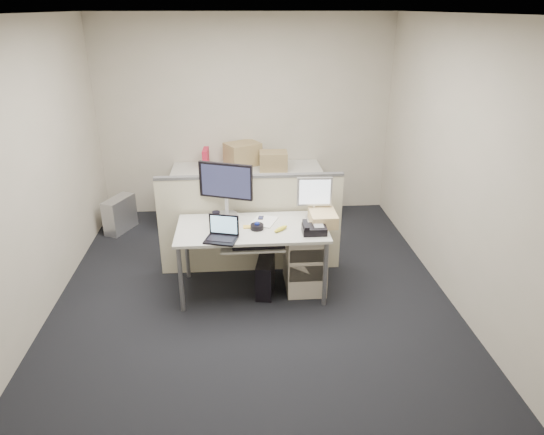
{
  "coord_description": "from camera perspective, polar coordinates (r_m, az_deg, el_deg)",
  "views": [
    {
      "loc": [
        -0.13,
        -4.4,
        2.76
      ],
      "look_at": [
        0.21,
        0.15,
        0.76
      ],
      "focal_mm": 32.0,
      "sensor_mm": 36.0,
      "label": 1
    }
  ],
  "objects": [
    {
      "name": "laptop",
      "position": [
        4.54,
        -6.06,
        -1.47
      ],
      "size": [
        0.34,
        0.29,
        0.22
      ],
      "primitive_type": "cube",
      "rotation": [
        0.0,
        0.0,
        -0.28
      ],
      "color": "black",
      "rests_on": "desk"
    },
    {
      "name": "cubicle_partition",
      "position": [
        5.32,
        -2.52,
        -0.9
      ],
      "size": [
        2.0,
        0.06,
        1.1
      ],
      "primitive_type": "cube",
      "color": "beige",
      "rests_on": "floor"
    },
    {
      "name": "travel_mug",
      "position": [
        4.83,
        -6.56,
        -0.31
      ],
      "size": [
        0.09,
        0.09,
        0.16
      ],
      "primitive_type": "cylinder",
      "rotation": [
        0.0,
        0.0,
        -0.28
      ],
      "color": "black",
      "rests_on": "desk"
    },
    {
      "name": "red_binder",
      "position": [
        6.66,
        -7.79,
        6.84
      ],
      "size": [
        0.08,
        0.3,
        0.27
      ],
      "primitive_type": "cube",
      "rotation": [
        0.0,
        0.0,
        -0.04
      ],
      "color": "#BC1B35",
      "rests_on": "back_counter"
    },
    {
      "name": "banana",
      "position": [
        4.75,
        1.03,
        -1.33
      ],
      "size": [
        0.17,
        0.16,
        0.04
      ],
      "primitive_type": "ellipsoid",
      "rotation": [
        0.0,
        0.0,
        0.75
      ],
      "color": "#FFEF46",
      "rests_on": "desk"
    },
    {
      "name": "pc_tower_desk",
      "position": [
        5.05,
        -0.78,
        -6.93
      ],
      "size": [
        0.23,
        0.42,
        0.38
      ],
      "primitive_type": "cube",
      "rotation": [
        0.0,
        0.0,
        -0.17
      ],
      "color": "black",
      "rests_on": "floor"
    },
    {
      "name": "ceiling",
      "position": [
        4.4,
        -2.85,
        22.86
      ],
      "size": [
        4.0,
        4.5,
        0.01
      ],
      "primitive_type": "cube",
      "color": "white",
      "rests_on": "ground"
    },
    {
      "name": "drawer_pedestal",
      "position": [
        5.11,
        3.87,
        -4.84
      ],
      "size": [
        0.4,
        0.55,
        0.65
      ],
      "primitive_type": "cube",
      "color": "beige",
      "rests_on": "floor"
    },
    {
      "name": "keyboard",
      "position": [
        4.68,
        -1.66,
        -3.2
      ],
      "size": [
        0.51,
        0.19,
        0.03
      ],
      "primitive_type": "cube",
      "rotation": [
        0.0,
        0.0,
        0.03
      ],
      "color": "black",
      "rests_on": "keyboard_tray"
    },
    {
      "name": "keyboard_tray",
      "position": [
        4.73,
        -2.28,
        -3.27
      ],
      "size": [
        0.62,
        0.32,
        0.02
      ],
      "primitive_type": "cube",
      "color": "#ADAAA1",
      "rests_on": "desk"
    },
    {
      "name": "sticky_pad",
      "position": [
        4.84,
        -2.98,
        -1.1
      ],
      "size": [
        0.07,
        0.07,
        0.01
      ],
      "primitive_type": "cube",
      "rotation": [
        0.0,
        0.0,
        0.01
      ],
      "color": "yellow",
      "rests_on": "desk"
    },
    {
      "name": "wall_front",
      "position": [
        2.57,
        -0.78,
        -9.58
      ],
      "size": [
        4.0,
        0.02,
        2.7
      ],
      "primitive_type": "cube",
      "color": "#BFB3A2",
      "rests_on": "ground"
    },
    {
      "name": "wall_back",
      "position": [
        6.79,
        -3.17,
        11.64
      ],
      "size": [
        4.0,
        0.02,
        2.7
      ],
      "primitive_type": "cube",
      "color": "#BFB3A2",
      "rests_on": "ground"
    },
    {
      "name": "paper_stack",
      "position": [
        4.95,
        -0.95,
        -0.45
      ],
      "size": [
        0.31,
        0.35,
        0.01
      ],
      "primitive_type": "cube",
      "rotation": [
        0.0,
        0.0,
        -0.4
      ],
      "color": "silver",
      "rests_on": "desk"
    },
    {
      "name": "cardboard_box_left",
      "position": [
        6.71,
        -3.47,
        7.38
      ],
      "size": [
        0.54,
        0.5,
        0.33
      ],
      "primitive_type": "cube",
      "rotation": [
        0.0,
        0.0,
        0.49
      ],
      "color": "tan",
      "rests_on": "back_counter"
    },
    {
      "name": "cardboard_box_right",
      "position": [
        6.51,
        0.16,
        6.61
      ],
      "size": [
        0.38,
        0.3,
        0.26
      ],
      "primitive_type": "cube",
      "rotation": [
        0.0,
        0.0,
        -0.04
      ],
      "color": "tan",
      "rests_on": "back_counter"
    },
    {
      "name": "wall_left",
      "position": [
        4.98,
        -26.25,
        4.74
      ],
      "size": [
        0.02,
        4.5,
        2.7
      ],
      "primitive_type": "cube",
      "color": "#BFB3A2",
      "rests_on": "ground"
    },
    {
      "name": "back_counter",
      "position": [
        6.76,
        -2.92,
        2.84
      ],
      "size": [
        2.0,
        0.6,
        0.72
      ],
      "primitive_type": "cube",
      "color": "beige",
      "rests_on": "floor"
    },
    {
      "name": "cellphone",
      "position": [
        5.02,
        -1.33,
        -0.09
      ],
      "size": [
        0.07,
        0.11,
        0.01
      ],
      "primitive_type": "cube",
      "rotation": [
        0.0,
        0.0,
        -0.17
      ],
      "color": "black",
      "rests_on": "desk"
    },
    {
      "name": "monitor_main",
      "position": [
        5.03,
        -5.42,
        3.27
      ],
      "size": [
        0.61,
        0.41,
        0.57
      ],
      "primitive_type": "cube",
      "rotation": [
        0.0,
        0.0,
        -0.36
      ],
      "color": "black",
      "rests_on": "desk"
    },
    {
      "name": "pc_tower_spare_dark",
      "position": [
        6.7,
        -11.86,
        0.72
      ],
      "size": [
        0.18,
        0.44,
        0.41
      ],
      "primitive_type": "cube",
      "rotation": [
        0.0,
        0.0,
        0.02
      ],
      "color": "black",
      "rests_on": "floor"
    },
    {
      "name": "trackball",
      "position": [
        4.79,
        -1.77,
        -1.1
      ],
      "size": [
        0.14,
        0.14,
        0.05
      ],
      "primitive_type": "cylinder",
      "rotation": [
        0.0,
        0.0,
        0.04
      ],
      "color": "black",
      "rests_on": "desk"
    },
    {
      "name": "manila_folders",
      "position": [
        4.92,
        6.01,
        -0.06
      ],
      "size": [
        0.26,
        0.33,
        0.12
      ],
      "primitive_type": "cube",
      "rotation": [
        0.0,
        0.0,
        0.0
      ],
      "color": "beige",
      "rests_on": "desk"
    },
    {
      "name": "pc_tower_spare_silver",
      "position": [
        6.72,
        -17.47,
        0.36
      ],
      "size": [
        0.38,
        0.52,
        0.45
      ],
      "primitive_type": "cube",
      "rotation": [
        0.0,
        0.0,
        -0.43
      ],
      "color": "#B7B7BC",
      "rests_on": "floor"
    },
    {
      "name": "monitor_small",
      "position": [
        4.98,
        5.0,
        2.25
      ],
      "size": [
        0.37,
        0.19,
        0.44
      ],
      "primitive_type": "cube",
      "rotation": [
        0.0,
        0.0,
        -0.03
      ],
      "color": "#B7B7BC",
      "rests_on": "desk"
    },
    {
      "name": "desk",
      "position": [
        4.87,
        -2.37,
        -1.84
      ],
      "size": [
        1.5,
        0.75,
        0.73
      ],
      "color": "#ADAAA1",
      "rests_on": "floor"
    },
    {
      "name": "desk_phone",
      "position": [
        4.72,
        4.99,
        -1.42
      ],
      "size": [
        0.23,
        0.19,
        0.07
      ],
      "primitive_type": "cube",
      "rotation": [
        0.0,
        0.0,
        -0.01
      ],
      "color": "black",
      "rests_on": "desk"
    },
    {
      "name": "wall_right",
      "position": [
        5.08,
        20.79,
        6.0
      ],
      "size": [
        0.02,
        4.5,
        2.7
      ],
      "primitive_type": "cube",
      "color": "#BFB3A2",
      "rests_on": "ground"
    },
    {
      "name": "floor",
      "position": [
        5.19,
        -2.25,
        -8.53
      ],
      "size": [
        4.0,
        4.5,
        0.01
      ],
      "primitive_type": "cube",
      "color": "black",
      "rests_on": "ground"
    }
  ]
}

